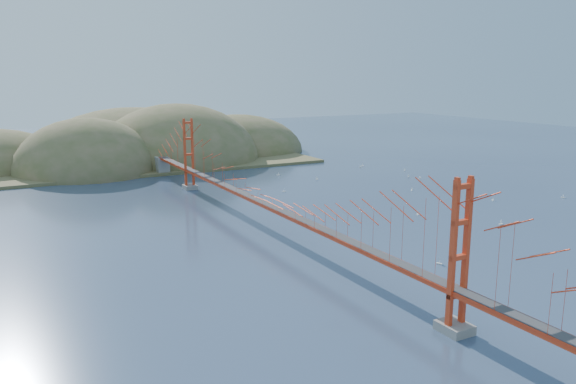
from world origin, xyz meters
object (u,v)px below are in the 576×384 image
sailboat_1 (454,209)px  sailboat_0 (418,214)px  sailboat_2 (501,223)px  bridge (270,175)px

sailboat_1 → sailboat_0: sailboat_1 is taller
sailboat_0 → sailboat_2: bearing=-57.1°
bridge → sailboat_1: bridge is taller
sailboat_1 → sailboat_0: bearing=176.8°
bridge → sailboat_1: (27.85, -1.96, -6.87)m
sailboat_2 → sailboat_0: bearing=122.9°
sailboat_2 → sailboat_1: bearing=86.6°
sailboat_0 → sailboat_2: size_ratio=0.78×
sailboat_1 → sailboat_0: (-6.33, 0.35, -0.00)m
bridge → sailboat_2: bridge is taller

